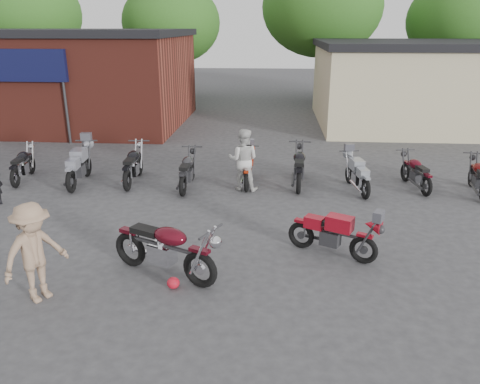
# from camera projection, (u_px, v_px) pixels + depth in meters

# --- Properties ---
(ground) EXTENTS (90.00, 90.00, 0.00)m
(ground) POSITION_uv_depth(u_px,v_px,m) (198.00, 274.00, 8.83)
(ground) COLOR #37373A
(brick_building) EXTENTS (12.00, 8.00, 4.00)m
(brick_building) POSITION_uv_depth(u_px,v_px,m) (54.00, 80.00, 21.94)
(brick_building) COLOR maroon
(brick_building) RESTS_ON ground
(stucco_building) EXTENTS (10.00, 8.00, 3.50)m
(stucco_building) POSITION_uv_depth(u_px,v_px,m) (429.00, 86.00, 21.74)
(stucco_building) COLOR tan
(stucco_building) RESTS_ON ground
(tree_0) EXTENTS (6.56, 6.56, 8.20)m
(tree_0) POSITION_uv_depth(u_px,v_px,m) (29.00, 31.00, 29.09)
(tree_0) COLOR #2A5516
(tree_0) RESTS_ON ground
(tree_1) EXTENTS (5.92, 5.92, 7.40)m
(tree_1) POSITION_uv_depth(u_px,v_px,m) (172.00, 38.00, 28.60)
(tree_1) COLOR #2A5516
(tree_1) RESTS_ON ground
(tree_2) EXTENTS (7.04, 7.04, 8.80)m
(tree_2) POSITION_uv_depth(u_px,v_px,m) (321.00, 26.00, 27.74)
(tree_2) COLOR #2A5516
(tree_2) RESTS_ON ground
(tree_3) EXTENTS (6.08, 6.08, 7.60)m
(tree_3) POSITION_uv_depth(u_px,v_px,m) (458.00, 37.00, 27.38)
(tree_3) COLOR #2A5516
(tree_3) RESTS_ON ground
(vintage_motorcycle) EXTENTS (2.33, 1.61, 1.29)m
(vintage_motorcycle) POSITION_uv_depth(u_px,v_px,m) (165.00, 245.00, 8.53)
(vintage_motorcycle) COLOR #480913
(vintage_motorcycle) RESTS_ON ground
(sportbike) EXTENTS (1.91, 1.37, 1.06)m
(sportbike) POSITION_uv_depth(u_px,v_px,m) (334.00, 232.00, 9.36)
(sportbike) COLOR #A50D1D
(sportbike) RESTS_ON ground
(helmet) EXTENTS (0.29, 0.29, 0.21)m
(helmet) POSITION_uv_depth(u_px,v_px,m) (173.00, 283.00, 8.32)
(helmet) COLOR #B61323
(helmet) RESTS_ON ground
(person_light) EXTENTS (0.91, 0.75, 1.75)m
(person_light) POSITION_uv_depth(u_px,v_px,m) (243.00, 160.00, 13.10)
(person_light) COLOR beige
(person_light) RESTS_ON ground
(person_tan) EXTENTS (1.16, 1.30, 1.75)m
(person_tan) POSITION_uv_depth(u_px,v_px,m) (35.00, 253.00, 7.75)
(person_tan) COLOR #98785E
(person_tan) RESTS_ON ground
(row_bike_0) EXTENTS (0.90, 1.93, 1.08)m
(row_bike_0) POSITION_uv_depth(u_px,v_px,m) (23.00, 163.00, 14.01)
(row_bike_0) COLOR black
(row_bike_0) RESTS_ON ground
(row_bike_1) EXTENTS (0.89, 2.16, 1.22)m
(row_bike_1) POSITION_uv_depth(u_px,v_px,m) (79.00, 164.00, 13.67)
(row_bike_1) COLOR gray
(row_bike_1) RESTS_ON ground
(row_bike_2) EXTENTS (0.78, 2.08, 1.18)m
(row_bike_2) POSITION_uv_depth(u_px,v_px,m) (133.00, 163.00, 13.80)
(row_bike_2) COLOR black
(row_bike_2) RESTS_ON ground
(row_bike_3) EXTENTS (0.64, 1.94, 1.12)m
(row_bike_3) POSITION_uv_depth(u_px,v_px,m) (187.00, 169.00, 13.36)
(row_bike_3) COLOR #27272A
(row_bike_3) RESTS_ON ground
(row_bike_4) EXTENTS (0.61, 1.84, 1.07)m
(row_bike_4) POSITION_uv_depth(u_px,v_px,m) (248.00, 166.00, 13.68)
(row_bike_4) COLOR #BA2D0F
(row_bike_4) RESTS_ON ground
(row_bike_5) EXTENTS (0.79, 2.12, 1.21)m
(row_bike_5) POSITION_uv_depth(u_px,v_px,m) (299.00, 165.00, 13.58)
(row_bike_5) COLOR black
(row_bike_5) RESTS_ON ground
(row_bike_6) EXTENTS (0.91, 1.92, 1.07)m
(row_bike_6) POSITION_uv_depth(u_px,v_px,m) (357.00, 173.00, 13.12)
(row_bike_6) COLOR gray
(row_bike_6) RESTS_ON ground
(row_bike_7) EXTENTS (0.90, 1.88, 1.04)m
(row_bike_7) POSITION_uv_depth(u_px,v_px,m) (416.00, 171.00, 13.32)
(row_bike_7) COLOR #490914
(row_bike_7) RESTS_ON ground
(row_bike_8) EXTENTS (0.88, 1.93, 1.08)m
(row_bike_8) POSITION_uv_depth(u_px,v_px,m) (479.00, 175.00, 12.86)
(row_bike_8) COLOR #520A0A
(row_bike_8) RESTS_ON ground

